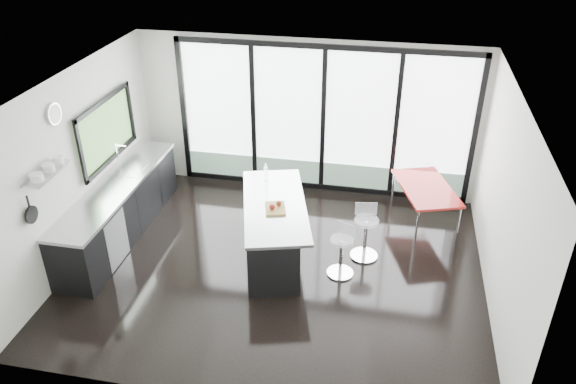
% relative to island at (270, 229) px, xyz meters
% --- Properties ---
extents(floor, '(6.00, 5.00, 0.00)m').
position_rel_island_xyz_m(floor, '(0.18, -0.35, -0.45)').
color(floor, black).
rests_on(floor, ground).
extents(ceiling, '(6.00, 5.00, 0.00)m').
position_rel_island_xyz_m(ceiling, '(0.18, -0.35, 2.35)').
color(ceiling, white).
rests_on(ceiling, wall_back).
extents(wall_back, '(6.00, 0.09, 2.80)m').
position_rel_island_xyz_m(wall_back, '(0.45, 2.12, 0.82)').
color(wall_back, beige).
rests_on(wall_back, ground).
extents(wall_front, '(6.00, 0.00, 2.80)m').
position_rel_island_xyz_m(wall_front, '(0.18, -2.85, 0.95)').
color(wall_front, beige).
rests_on(wall_front, ground).
extents(wall_left, '(0.26, 5.00, 2.80)m').
position_rel_island_xyz_m(wall_left, '(-2.79, -0.08, 1.11)').
color(wall_left, beige).
rests_on(wall_left, ground).
extents(wall_right, '(0.00, 5.00, 2.80)m').
position_rel_island_xyz_m(wall_right, '(3.18, -0.35, 0.95)').
color(wall_right, beige).
rests_on(wall_right, ground).
extents(counter_cabinets, '(0.69, 3.24, 1.36)m').
position_rel_island_xyz_m(counter_cabinets, '(-2.49, 0.05, 0.02)').
color(counter_cabinets, black).
rests_on(counter_cabinets, floor).
extents(island, '(1.46, 2.33, 1.15)m').
position_rel_island_xyz_m(island, '(0.00, 0.00, 0.00)').
color(island, black).
rests_on(island, floor).
extents(bar_stool_near, '(0.51, 0.51, 0.62)m').
position_rel_island_xyz_m(bar_stool_near, '(1.12, -0.31, -0.14)').
color(bar_stool_near, silver).
rests_on(bar_stool_near, floor).
extents(bar_stool_far, '(0.49, 0.49, 0.68)m').
position_rel_island_xyz_m(bar_stool_far, '(1.43, 0.19, -0.11)').
color(bar_stool_far, silver).
rests_on(bar_stool_far, floor).
extents(red_table, '(1.17, 1.53, 0.72)m').
position_rel_island_xyz_m(red_table, '(2.31, 1.28, -0.09)').
color(red_table, maroon).
rests_on(red_table, floor).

